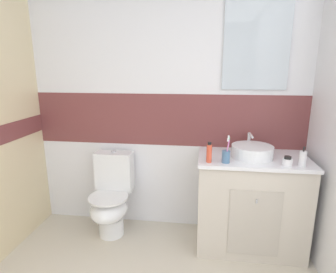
{
  "coord_description": "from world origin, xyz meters",
  "views": [
    {
      "loc": [
        0.36,
        -0.18,
        1.58
      ],
      "look_at": [
        0.08,
        1.95,
        1.05
      ],
      "focal_mm": 29.34,
      "sensor_mm": 36.0,
      "label": 1
    }
  ],
  "objects_px": {
    "sink_basin": "(252,151)",
    "toilet": "(111,198)",
    "hair_gel_jar": "(287,161)",
    "deodorant_spray_can": "(209,153)",
    "toothbrush_cup": "(226,156)",
    "soap_dispenser": "(303,159)"
  },
  "relations": [
    {
      "from": "toilet",
      "to": "toothbrush_cup",
      "type": "xyz_separation_m",
      "value": [
        1.05,
        -0.21,
        0.54
      ]
    },
    {
      "from": "deodorant_spray_can",
      "to": "sink_basin",
      "type": "bearing_deg",
      "value": 26.44
    },
    {
      "from": "toilet",
      "to": "soap_dispenser",
      "type": "bearing_deg",
      "value": -7.62
    },
    {
      "from": "hair_gel_jar",
      "to": "toilet",
      "type": "bearing_deg",
      "value": 171.89
    },
    {
      "from": "soap_dispenser",
      "to": "deodorant_spray_can",
      "type": "xyz_separation_m",
      "value": [
        -0.71,
        0.0,
        0.02
      ]
    },
    {
      "from": "sink_basin",
      "to": "deodorant_spray_can",
      "type": "height_order",
      "value": "sink_basin"
    },
    {
      "from": "toilet",
      "to": "deodorant_spray_can",
      "type": "distance_m",
      "value": 1.09
    },
    {
      "from": "soap_dispenser",
      "to": "deodorant_spray_can",
      "type": "distance_m",
      "value": 0.71
    },
    {
      "from": "sink_basin",
      "to": "hair_gel_jar",
      "type": "xyz_separation_m",
      "value": [
        0.24,
        -0.18,
        -0.02
      ]
    },
    {
      "from": "sink_basin",
      "to": "soap_dispenser",
      "type": "distance_m",
      "value": 0.39
    },
    {
      "from": "sink_basin",
      "to": "toilet",
      "type": "height_order",
      "value": "sink_basin"
    },
    {
      "from": "sink_basin",
      "to": "deodorant_spray_can",
      "type": "xyz_separation_m",
      "value": [
        -0.36,
        -0.18,
        0.02
      ]
    },
    {
      "from": "sink_basin",
      "to": "soap_dispenser",
      "type": "relative_size",
      "value": 2.44
    },
    {
      "from": "toilet",
      "to": "toothbrush_cup",
      "type": "relative_size",
      "value": 3.6
    },
    {
      "from": "toothbrush_cup",
      "to": "deodorant_spray_can",
      "type": "bearing_deg",
      "value": -177.28
    },
    {
      "from": "toothbrush_cup",
      "to": "hair_gel_jar",
      "type": "relative_size",
      "value": 3.0
    },
    {
      "from": "toilet",
      "to": "hair_gel_jar",
      "type": "xyz_separation_m",
      "value": [
        1.52,
        -0.22,
        0.51
      ]
    },
    {
      "from": "toothbrush_cup",
      "to": "sink_basin",
      "type": "bearing_deg",
      "value": 37.25
    },
    {
      "from": "sink_basin",
      "to": "toilet",
      "type": "xyz_separation_m",
      "value": [
        -1.28,
        0.04,
        -0.53
      ]
    },
    {
      "from": "deodorant_spray_can",
      "to": "hair_gel_jar",
      "type": "bearing_deg",
      "value": 0.11
    },
    {
      "from": "hair_gel_jar",
      "to": "deodorant_spray_can",
      "type": "xyz_separation_m",
      "value": [
        -0.6,
        -0.0,
        0.05
      ]
    },
    {
      "from": "sink_basin",
      "to": "toilet",
      "type": "bearing_deg",
      "value": 178.36
    }
  ]
}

